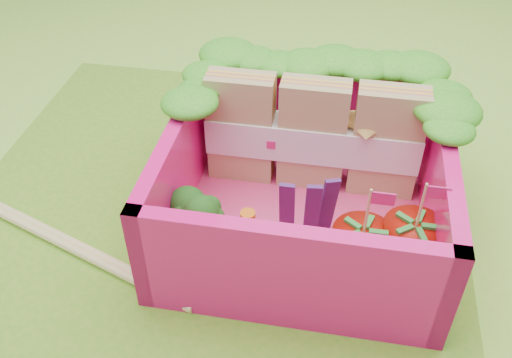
{
  "coord_description": "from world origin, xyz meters",
  "views": [
    {
      "loc": [
        0.62,
        -2.17,
        2.07
      ],
      "look_at": [
        0.24,
        -0.07,
        0.28
      ],
      "focal_mm": 40.0,
      "sensor_mm": 36.0,
      "label": 1
    }
  ],
  "objects_px": {
    "chopsticks": "(6,213)",
    "broccoli": "(196,215)",
    "bento_box": "(306,181)",
    "strawberry_right": "(411,248)",
    "strawberry_left": "(360,253)",
    "sandwich_stack": "(314,136)"
  },
  "relations": [
    {
      "from": "bento_box",
      "to": "sandwich_stack",
      "type": "distance_m",
      "value": 0.29
    },
    {
      "from": "broccoli",
      "to": "strawberry_right",
      "type": "relative_size",
      "value": 0.63
    },
    {
      "from": "bento_box",
      "to": "strawberry_left",
      "type": "bearing_deg",
      "value": -50.65
    },
    {
      "from": "strawberry_right",
      "to": "chopsticks",
      "type": "height_order",
      "value": "strawberry_right"
    },
    {
      "from": "broccoli",
      "to": "strawberry_right",
      "type": "xyz_separation_m",
      "value": [
        0.97,
        0.01,
        -0.04
      ]
    },
    {
      "from": "broccoli",
      "to": "strawberry_left",
      "type": "distance_m",
      "value": 0.76
    },
    {
      "from": "chopsticks",
      "to": "strawberry_left",
      "type": "bearing_deg",
      "value": -3.86
    },
    {
      "from": "bento_box",
      "to": "strawberry_right",
      "type": "distance_m",
      "value": 0.58
    },
    {
      "from": "strawberry_left",
      "to": "strawberry_right",
      "type": "distance_m",
      "value": 0.23
    },
    {
      "from": "broccoli",
      "to": "chopsticks",
      "type": "xyz_separation_m",
      "value": [
        -1.04,
        0.06,
        -0.22
      ]
    },
    {
      "from": "sandwich_stack",
      "to": "chopsticks",
      "type": "distance_m",
      "value": 1.63
    },
    {
      "from": "chopsticks",
      "to": "broccoli",
      "type": "bearing_deg",
      "value": -3.53
    },
    {
      "from": "bento_box",
      "to": "chopsticks",
      "type": "height_order",
      "value": "bento_box"
    },
    {
      "from": "broccoli",
      "to": "chopsticks",
      "type": "relative_size",
      "value": 0.14
    },
    {
      "from": "sandwich_stack",
      "to": "chopsticks",
      "type": "xyz_separation_m",
      "value": [
        -1.51,
        -0.5,
        -0.32
      ]
    },
    {
      "from": "strawberry_right",
      "to": "chopsticks",
      "type": "distance_m",
      "value": 2.02
    },
    {
      "from": "bento_box",
      "to": "sandwich_stack",
      "type": "xyz_separation_m",
      "value": [
        0.01,
        0.28,
        0.07
      ]
    },
    {
      "from": "bento_box",
      "to": "strawberry_left",
      "type": "distance_m",
      "value": 0.46
    },
    {
      "from": "broccoli",
      "to": "bento_box",
      "type": "bearing_deg",
      "value": 31.7
    },
    {
      "from": "bento_box",
      "to": "broccoli",
      "type": "bearing_deg",
      "value": -148.3
    },
    {
      "from": "sandwich_stack",
      "to": "broccoli",
      "type": "relative_size",
      "value": 3.33
    },
    {
      "from": "broccoli",
      "to": "chopsticks",
      "type": "height_order",
      "value": "broccoli"
    }
  ]
}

